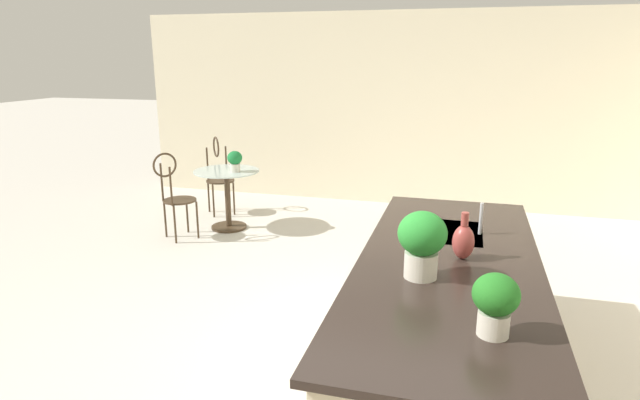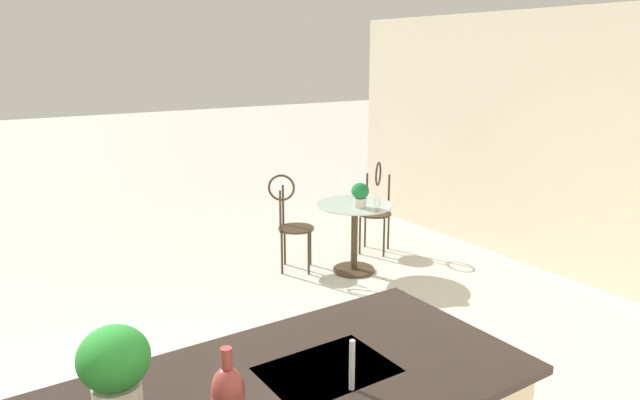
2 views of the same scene
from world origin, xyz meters
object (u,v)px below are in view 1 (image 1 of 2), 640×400
Objects in this scene: chair_by_island at (175,192)px; chair_near_window at (219,172)px; potted_plant_counter_near at (422,240)px; vase_on_counter at (463,241)px; potted_plant_on_table at (235,160)px; potted_plant_counter_far at (495,301)px; bistro_table at (228,194)px.

chair_near_window is at bearing 179.70° from chair_by_island.
potted_plant_counter_near is 1.30× the size of vase_on_counter.
potted_plant_on_table is 0.89× the size of potted_plant_counter_far.
bistro_table is at bearing 141.76° from chair_by_island.
chair_by_island reaches higher than bistro_table.
potted_plant_on_table is at bearing -141.62° from potted_plant_counter_far.
chair_near_window is at bearing -140.66° from potted_plant_counter_near.
potted_plant_counter_near is (3.07, 2.61, 0.69)m from bistro_table.
potted_plant_counter_far reaches higher than bistro_table.
chair_by_island is at bearing -38.24° from bistro_table.
chair_near_window is (-0.62, -0.41, 0.13)m from bistro_table.
potted_plant_counter_far is (3.09, 3.39, 0.51)m from chair_by_island.
potted_plant_counter_near reaches higher than chair_by_island.
potted_plant_counter_far is 0.91m from vase_on_counter.
chair_by_island is at bearing -0.30° from chair_near_window.
potted_plant_counter_near is at bearing 49.99° from chair_by_island.
chair_near_window is 4.68m from vase_on_counter.
potted_plant_on_table is at bearing 39.83° from chair_near_window.
vase_on_counter reaches higher than bistro_table.
potted_plant_counter_near reaches higher than vase_on_counter.
potted_plant_counter_far is at bearing 39.39° from bistro_table.
chair_near_window is 5.45m from potted_plant_counter_far.
vase_on_counter reaches higher than chair_near_window.
bistro_table is 2.78× the size of vase_on_counter.
vase_on_counter is at bearing 45.11° from potted_plant_on_table.
potted_plant_on_table is at bearing 74.73° from bistro_table.
potted_plant_counter_far is 0.99× the size of vase_on_counter.
bistro_table is at bearing -133.88° from vase_on_counter.
chair_near_window reaches higher than potted_plant_on_table.
chair_near_window is 0.91m from potted_plant_on_table.
chair_by_island is (0.53, -0.42, 0.13)m from bistro_table.
chair_near_window is at bearing -146.37° from bistro_table.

